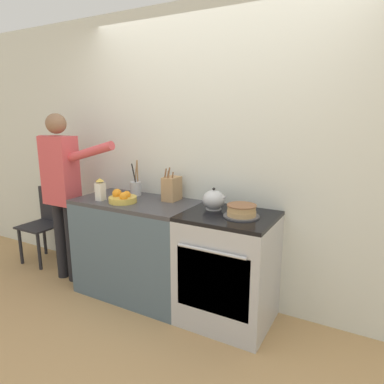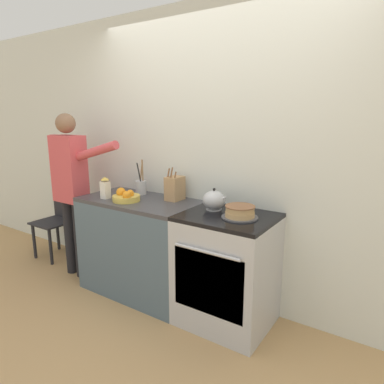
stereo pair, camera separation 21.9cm
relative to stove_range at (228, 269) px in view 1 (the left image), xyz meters
name	(u,v)px [view 1 (the left image)]	position (x,y,z in m)	size (l,w,h in m)	color
ground_plane	(179,328)	(-0.28, -0.30, -0.46)	(16.00, 16.00, 0.00)	tan
wall_back	(215,158)	(-0.28, 0.32, 0.84)	(8.00, 0.04, 2.60)	silver
counter_cabinet	(137,247)	(-0.92, 0.00, 0.00)	(1.12, 0.60, 0.91)	#4C6070
stove_range	(228,269)	(0.00, 0.00, 0.00)	(0.71, 0.63, 0.91)	#B7BABF
layer_cake	(242,211)	(0.11, -0.01, 0.50)	(0.28, 0.28, 0.09)	#4C4C51
tea_kettle	(214,200)	(-0.17, 0.08, 0.53)	(0.23, 0.19, 0.18)	#B7BABF
knife_block	(172,189)	(-0.63, 0.16, 0.56)	(0.12, 0.17, 0.31)	tan
utensil_crock	(136,187)	(-1.04, 0.17, 0.53)	(0.11, 0.11, 0.34)	#B7BABF
fruit_bowl	(122,198)	(-0.97, -0.11, 0.50)	(0.25, 0.25, 0.12)	gold
milk_carton	(100,190)	(-1.20, -0.15, 0.55)	(0.07, 0.07, 0.20)	white
person_baker	(62,184)	(-1.73, -0.12, 0.55)	(0.94, 0.20, 1.68)	black
dining_chair	(46,219)	(-2.33, 0.12, 0.03)	(0.40, 0.40, 0.84)	#232328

